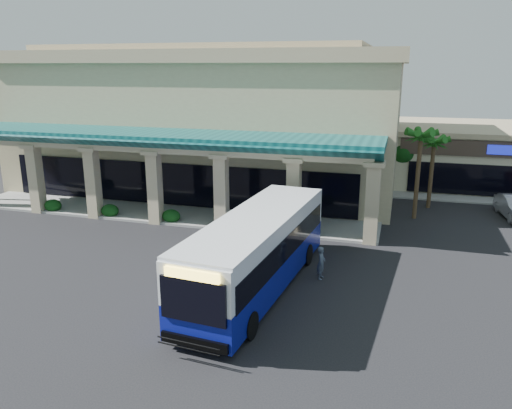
% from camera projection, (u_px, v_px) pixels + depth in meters
% --- Properties ---
extents(ground, '(110.00, 110.00, 0.00)m').
position_uv_depth(ground, '(242.00, 265.00, 25.42)').
color(ground, black).
extents(main_building, '(30.80, 14.80, 11.35)m').
position_uv_depth(main_building, '(209.00, 118.00, 40.87)').
color(main_building, tan).
rests_on(main_building, ground).
extents(arcade, '(30.00, 6.20, 5.70)m').
position_uv_depth(arcade, '(159.00, 174.00, 33.12)').
color(arcade, '#0B4547').
rests_on(arcade, ground).
extents(palm_0, '(2.40, 2.40, 6.60)m').
position_uv_depth(palm_0, '(418.00, 170.00, 32.40)').
color(palm_0, '#1A5A18').
rests_on(palm_0, ground).
extents(palm_1, '(2.40, 2.40, 5.80)m').
position_uv_depth(palm_1, '(432.00, 168.00, 35.01)').
color(palm_1, '#1A5A18').
rests_on(palm_1, ground).
extents(broadleaf_tree, '(2.60, 2.60, 4.81)m').
position_uv_depth(broadleaf_tree, '(402.00, 161.00, 40.30)').
color(broadleaf_tree, '#0C350D').
rests_on(broadleaf_tree, ground).
extents(transit_bus, '(4.00, 12.69, 3.49)m').
position_uv_depth(transit_bus, '(257.00, 253.00, 22.25)').
color(transit_bus, navy).
rests_on(transit_bus, ground).
extents(pedestrian, '(0.40, 0.60, 1.60)m').
position_uv_depth(pedestrian, '(321.00, 263.00, 23.64)').
color(pedestrian, '#46515F').
rests_on(pedestrian, ground).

